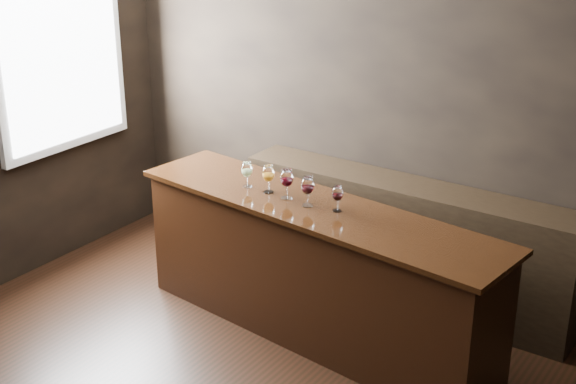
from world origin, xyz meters
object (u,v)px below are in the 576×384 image
Objects in this scene: glass_white at (247,170)px; glass_amber at (268,174)px; back_bar_shelf at (404,242)px; glass_red_a at (287,179)px; glass_red_b at (308,186)px; glass_red_c at (337,194)px; bar_counter at (315,273)px.

glass_amber reaches higher than glass_white.
glass_red_a reaches higher than back_bar_shelf.
glass_red_c is at bearing 10.71° from glass_red_b.
back_bar_shelf is at bearing 48.87° from glass_amber.
glass_red_a is 0.20m from glass_red_b.
glass_red_c is (0.16, 0.01, 0.63)m from bar_counter.
glass_white is at bearing 178.97° from glass_red_c.
bar_counter is at bearing 30.22° from glass_red_b.
glass_red_c is (0.76, -0.01, -0.01)m from glass_white.
bar_counter is 15.26× the size of glass_red_c.
glass_amber is at bearing -0.37° from glass_white.
glass_amber is at bearing 171.78° from glass_red_b.
glass_red_b reaches higher than back_bar_shelf.
back_bar_shelf is 12.52× the size of glass_red_b.
glass_red_a is 0.40m from glass_red_c.
glass_red_a reaches higher than bar_counter.
bar_counter is 0.86m from back_bar_shelf.
glass_amber is 1.14× the size of glass_red_c.
glass_amber is at bearing -131.13° from back_bar_shelf.
bar_counter is at bearing -1.00° from glass_red_a.
back_bar_shelf is 12.40× the size of glass_red_a.
glass_white is at bearing 179.63° from glass_amber.
glass_white is 0.76m from glass_red_c.
bar_counter is at bearing -2.28° from glass_white.
glass_red_b is at bearing -111.43° from back_bar_shelf.
glass_red_c is at bearing -1.03° from glass_white.
bar_counter is 1.03× the size of back_bar_shelf.
glass_red_b is (0.19, -0.03, -0.00)m from glass_red_a.
glass_amber reaches higher than bar_counter.
glass_red_a is (0.36, -0.02, 0.02)m from glass_white.
glass_amber is (0.19, -0.00, 0.01)m from glass_white.
glass_white is 0.93× the size of glass_amber.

